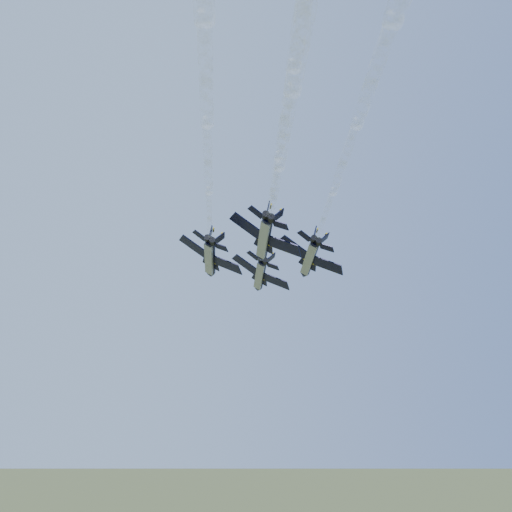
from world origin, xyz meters
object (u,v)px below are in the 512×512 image
object	(u,v)px
jet_left	(211,258)
jet_right	(310,258)
jet_slot	(265,238)
jet_lead	(260,275)

from	to	relation	value
jet_left	jet_right	size ratio (longest dim) A/B	1.00
jet_right	jet_slot	distance (m)	13.83
jet_right	jet_lead	bearing A→B (deg)	125.59
jet_lead	jet_right	size ratio (longest dim) A/B	1.00
jet_slot	jet_left	bearing A→B (deg)	129.55
jet_lead	jet_slot	world-z (taller)	same
jet_lead	jet_left	world-z (taller)	same
jet_lead	jet_right	distance (m)	14.47
jet_left	jet_right	bearing A→B (deg)	-0.41
jet_lead	jet_right	xyz separation A→B (m)	(4.65, -13.70, 0.00)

